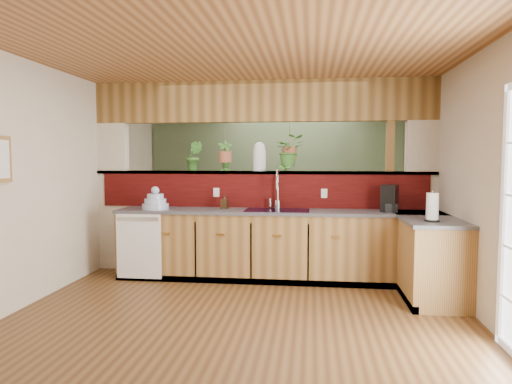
# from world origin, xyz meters

# --- Properties ---
(ground) EXTENTS (4.60, 7.00, 0.01)m
(ground) POSITION_xyz_m (0.00, 0.00, 0.00)
(ground) COLOR #55361A
(ground) RESTS_ON ground
(ceiling) EXTENTS (4.60, 7.00, 0.01)m
(ceiling) POSITION_xyz_m (0.00, 0.00, 2.60)
(ceiling) COLOR brown
(ceiling) RESTS_ON ground
(wall_back) EXTENTS (4.60, 0.02, 2.60)m
(wall_back) POSITION_xyz_m (0.00, 3.50, 1.30)
(wall_back) COLOR beige
(wall_back) RESTS_ON ground
(wall_front) EXTENTS (4.60, 0.02, 2.60)m
(wall_front) POSITION_xyz_m (0.00, -3.50, 1.30)
(wall_front) COLOR beige
(wall_front) RESTS_ON ground
(wall_left) EXTENTS (0.02, 7.00, 2.60)m
(wall_left) POSITION_xyz_m (-2.30, 0.00, 1.30)
(wall_left) COLOR beige
(wall_left) RESTS_ON ground
(wall_right) EXTENTS (0.02, 7.00, 2.60)m
(wall_right) POSITION_xyz_m (2.30, 0.00, 1.30)
(wall_right) COLOR beige
(wall_right) RESTS_ON ground
(pass_through_partition) EXTENTS (4.60, 0.21, 2.60)m
(pass_through_partition) POSITION_xyz_m (0.03, 1.35, 1.19)
(pass_through_partition) COLOR beige
(pass_through_partition) RESTS_ON ground
(pass_through_ledge) EXTENTS (4.60, 0.21, 0.04)m
(pass_through_ledge) POSITION_xyz_m (0.00, 1.35, 1.37)
(pass_through_ledge) COLOR brown
(pass_through_ledge) RESTS_ON ground
(header_beam) EXTENTS (4.60, 0.15, 0.55)m
(header_beam) POSITION_xyz_m (0.00, 1.35, 2.33)
(header_beam) COLOR brown
(header_beam) RESTS_ON ground
(sage_backwall) EXTENTS (4.55, 0.02, 2.55)m
(sage_backwall) POSITION_xyz_m (0.00, 3.48, 1.30)
(sage_backwall) COLOR #4F6243
(sage_backwall) RESTS_ON ground
(countertop) EXTENTS (4.14, 1.52, 0.90)m
(countertop) POSITION_xyz_m (0.84, 0.87, 0.45)
(countertop) COLOR brown
(countertop) RESTS_ON ground
(dishwasher) EXTENTS (0.58, 0.03, 0.82)m
(dishwasher) POSITION_xyz_m (-1.48, 0.66, 0.46)
(dishwasher) COLOR white
(dishwasher) RESTS_ON ground
(navy_sink) EXTENTS (0.82, 0.50, 0.18)m
(navy_sink) POSITION_xyz_m (0.25, 0.98, 0.82)
(navy_sink) COLOR black
(navy_sink) RESTS_ON countertop
(faucet) EXTENTS (0.23, 0.23, 0.52)m
(faucet) POSITION_xyz_m (0.24, 1.13, 1.18)
(faucet) COLOR #B7B7B2
(faucet) RESTS_ON countertop
(dish_stack) EXTENTS (0.34, 0.34, 0.30)m
(dish_stack) POSITION_xyz_m (-1.33, 0.87, 0.99)
(dish_stack) COLOR #A1ADD0
(dish_stack) RESTS_ON countertop
(soap_dispenser) EXTENTS (0.10, 0.10, 0.19)m
(soap_dispenser) POSITION_xyz_m (-0.45, 1.06, 1.00)
(soap_dispenser) COLOR #3D2816
(soap_dispenser) RESTS_ON countertop
(coffee_maker) EXTENTS (0.18, 0.30, 0.33)m
(coffee_maker) POSITION_xyz_m (1.65, 0.99, 1.05)
(coffee_maker) COLOR black
(coffee_maker) RESTS_ON countertop
(paper_towel) EXTENTS (0.15, 0.15, 0.32)m
(paper_towel) POSITION_xyz_m (1.94, 0.10, 1.05)
(paper_towel) COLOR black
(paper_towel) RESTS_ON countertop
(glass_jar) EXTENTS (0.18, 0.18, 0.39)m
(glass_jar) POSITION_xyz_m (-0.02, 1.35, 1.59)
(glass_jar) COLOR silver
(glass_jar) RESTS_ON pass_through_ledge
(ledge_plant_left) EXTENTS (0.25, 0.22, 0.41)m
(ledge_plant_left) POSITION_xyz_m (-0.93, 1.35, 1.59)
(ledge_plant_left) COLOR #336924
(ledge_plant_left) RESTS_ON pass_through_ledge
(hanging_plant_a) EXTENTS (0.23, 0.18, 0.54)m
(hanging_plant_a) POSITION_xyz_m (-0.50, 1.35, 1.74)
(hanging_plant_a) COLOR brown
(hanging_plant_a) RESTS_ON header_beam
(hanging_plant_b) EXTENTS (0.44, 0.40, 0.54)m
(hanging_plant_b) POSITION_xyz_m (0.38, 1.35, 1.85)
(hanging_plant_b) COLOR brown
(hanging_plant_b) RESTS_ON header_beam
(shelving_console) EXTENTS (1.62, 1.04, 1.06)m
(shelving_console) POSITION_xyz_m (-0.29, 3.25, 0.50)
(shelving_console) COLOR black
(shelving_console) RESTS_ON ground
(shelf_plant_a) EXTENTS (0.21, 0.14, 0.38)m
(shelf_plant_a) POSITION_xyz_m (-0.86, 3.25, 1.22)
(shelf_plant_a) COLOR #336924
(shelf_plant_a) RESTS_ON shelving_console
(shelf_plant_b) EXTENTS (0.33, 0.33, 0.48)m
(shelf_plant_b) POSITION_xyz_m (0.20, 3.25, 1.27)
(shelf_plant_b) COLOR #336924
(shelf_plant_b) RESTS_ON shelving_console
(floor_plant) EXTENTS (0.90, 0.84, 0.80)m
(floor_plant) POSITION_xyz_m (1.06, 2.36, 0.40)
(floor_plant) COLOR #336924
(floor_plant) RESTS_ON ground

